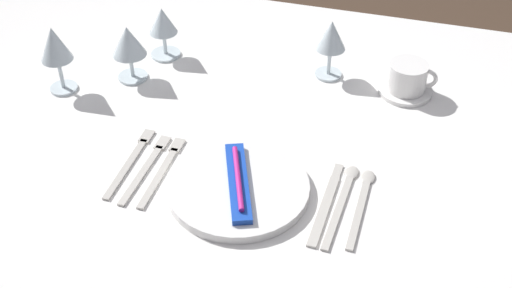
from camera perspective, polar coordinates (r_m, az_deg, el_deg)
The scene contains 15 objects.
dining_table at distance 1.45m, azimuth 2.04°, elevation -1.38°, with size 1.80×1.11×0.74m.
dinner_plate at distance 1.25m, azimuth -1.52°, elevation -3.75°, with size 0.27×0.27×0.02m, color white.
toothbrush_package at distance 1.24m, azimuth -1.53°, elevation -3.19°, with size 0.11×0.21×0.02m.
fork_outer at distance 1.31m, azimuth -7.87°, elevation -2.09°, with size 0.02×0.21×0.00m.
fork_inner at distance 1.33m, azimuth -9.24°, elevation -1.86°, with size 0.02×0.21×0.00m.
fork_salad at distance 1.34m, azimuth -10.54°, elevation -1.33°, with size 0.02×0.21×0.00m.
dinner_knife at distance 1.24m, azimuth 5.93°, elevation -5.19°, with size 0.02×0.22×0.00m.
spoon_soup at distance 1.26m, azimuth 7.44°, elevation -4.37°, with size 0.03×0.23×0.01m.
spoon_dessert at distance 1.26m, azimuth 9.04°, elevation -4.58°, with size 0.03×0.21×0.01m.
saucer_left at distance 1.54m, azimuth 12.55°, elevation 4.46°, with size 0.12×0.12×0.01m, color white.
coffee_cup_left at distance 1.52m, azimuth 12.81°, elevation 5.59°, with size 0.11×0.09×0.06m.
wine_glass_centre at distance 1.53m, azimuth -10.79°, elevation 8.40°, with size 0.08×0.08×0.13m.
wine_glass_left at distance 1.52m, azimuth 6.40°, elevation 8.93°, with size 0.07×0.07×0.14m.
wine_glass_right at distance 1.52m, azimuth -16.73°, elevation 7.93°, with size 0.07×0.07×0.16m.
wine_glass_far at distance 1.61m, azimuth -7.92°, elevation 10.04°, with size 0.07×0.07×0.13m.
Camera 1 is at (0.25, -1.07, 1.61)m, focal length 47.06 mm.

